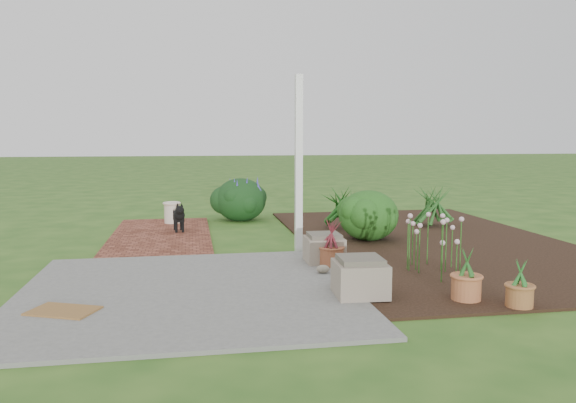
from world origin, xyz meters
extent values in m
plane|color=#2C581B|center=(0.00, 0.00, 0.00)|extent=(80.00, 80.00, 0.00)
cube|color=slate|center=(-1.25, -1.75, 0.02)|extent=(3.50, 3.50, 0.04)
cube|color=brown|center=(-1.70, 1.75, 0.02)|extent=(1.60, 3.50, 0.04)
cube|color=black|center=(2.50, 0.50, 0.01)|extent=(4.00, 7.00, 0.03)
cube|color=white|center=(0.30, 0.10, 1.25)|extent=(0.10, 0.10, 2.50)
cube|color=gray|center=(0.48, -2.27, 0.21)|extent=(0.54, 0.54, 0.34)
cube|color=gray|center=(0.48, -2.06, 0.18)|extent=(0.49, 0.49, 0.29)
cube|color=gray|center=(0.48, -0.70, 0.20)|extent=(0.48, 0.48, 0.32)
cube|color=brown|center=(-2.38, -2.32, 0.05)|extent=(0.70, 0.59, 0.02)
cube|color=black|center=(-1.41, 1.98, 0.30)|extent=(0.20, 0.37, 0.16)
cylinder|color=black|center=(-1.45, 1.85, 0.13)|extent=(0.04, 0.04, 0.18)
cylinder|color=black|center=(-1.35, 1.86, 0.13)|extent=(0.04, 0.04, 0.18)
cylinder|color=black|center=(-1.48, 2.11, 0.13)|extent=(0.04, 0.04, 0.18)
cylinder|color=black|center=(-1.38, 2.12, 0.13)|extent=(0.04, 0.04, 0.18)
sphere|color=black|center=(-1.39, 1.77, 0.43)|extent=(0.15, 0.15, 0.15)
cone|color=black|center=(-1.44, 2.17, 0.41)|extent=(0.07, 0.12, 0.13)
cylinder|color=beige|center=(-1.55, 2.93, 0.23)|extent=(0.30, 0.30, 0.38)
ellipsoid|color=#133B0A|center=(1.56, 0.78, 0.43)|extent=(1.12, 1.12, 0.80)
cylinder|color=#9C5434|center=(0.52, -0.93, 0.15)|extent=(0.33, 0.33, 0.25)
cylinder|color=#9D6035|center=(1.88, -2.87, 0.14)|extent=(0.33, 0.33, 0.21)
cylinder|color=#B2663C|center=(1.49, -2.56, 0.15)|extent=(0.31, 0.31, 0.25)
ellipsoid|color=black|center=(-0.24, 3.34, 0.43)|extent=(1.26, 1.26, 0.85)
camera|label=1|loc=(-1.20, -7.63, 1.66)|focal=35.00mm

